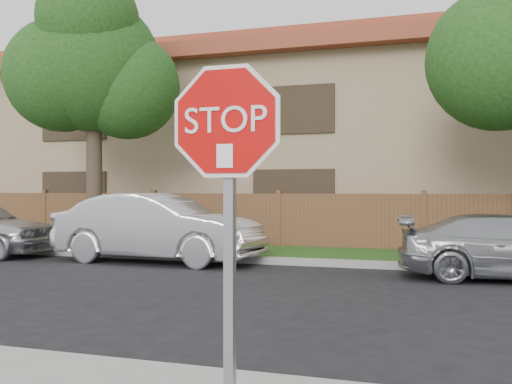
% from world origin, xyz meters
% --- Properties ---
extents(far_curb, '(70.00, 0.30, 0.15)m').
position_xyz_m(far_curb, '(0.00, 8.15, 0.07)').
color(far_curb, gray).
rests_on(far_curb, ground).
extents(grass_strip, '(70.00, 3.00, 0.12)m').
position_xyz_m(grass_strip, '(0.00, 9.80, 0.06)').
color(grass_strip, '#1E4714').
rests_on(grass_strip, ground).
extents(fence, '(70.00, 0.12, 1.60)m').
position_xyz_m(fence, '(0.00, 11.40, 0.80)').
color(fence, brown).
rests_on(fence, ground).
extents(apartment_building, '(35.20, 9.20, 7.20)m').
position_xyz_m(apartment_building, '(0.00, 17.00, 3.53)').
color(apartment_building, '#9E8462').
rests_on(apartment_building, ground).
extents(tree_left, '(4.80, 3.90, 7.78)m').
position_xyz_m(tree_left, '(-8.98, 9.57, 5.22)').
color(tree_left, '#382B21').
rests_on(tree_left, ground).
extents(stop_sign, '(1.01, 0.13, 2.55)m').
position_xyz_m(stop_sign, '(-0.60, -1.48, 1.83)').
color(stop_sign, gray).
rests_on(stop_sign, sidewalk_near).
extents(sedan_left, '(5.02, 1.96, 1.63)m').
position_xyz_m(sedan_left, '(-5.85, 7.58, 0.81)').
color(sedan_left, silver).
rests_on(sedan_left, ground).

